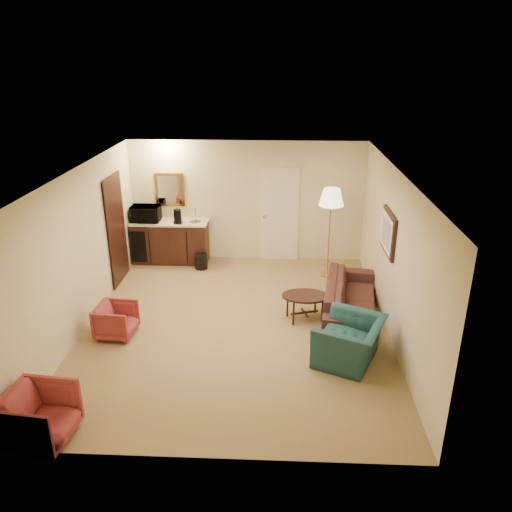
{
  "coord_description": "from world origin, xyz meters",
  "views": [
    {
      "loc": [
        0.67,
        -7.33,
        4.24
      ],
      "look_at": [
        0.31,
        0.5,
        1.06
      ],
      "focal_mm": 35.0,
      "sensor_mm": 36.0,
      "label": 1
    }
  ],
  "objects_px": {
    "sofa": "(351,293)",
    "teal_armchair": "(350,334)",
    "rose_chair_far": "(39,414)",
    "floor_lamp": "(329,233)",
    "wetbar_cabinet": "(171,241)",
    "rose_chair_near": "(116,319)",
    "coffee_table": "(305,307)",
    "microwave": "(145,212)",
    "coffee_maker": "(178,216)",
    "waste_bin": "(201,261)"
  },
  "relations": [
    {
      "from": "wetbar_cabinet",
      "to": "coffee_maker",
      "type": "height_order",
      "value": "coffee_maker"
    },
    {
      "from": "rose_chair_near",
      "to": "coffee_table",
      "type": "height_order",
      "value": "rose_chair_near"
    },
    {
      "from": "rose_chair_near",
      "to": "coffee_table",
      "type": "bearing_deg",
      "value": -72.69
    },
    {
      "from": "wetbar_cabinet",
      "to": "floor_lamp",
      "type": "bearing_deg",
      "value": -10.35
    },
    {
      "from": "teal_armchair",
      "to": "rose_chair_far",
      "type": "distance_m",
      "value": 4.23
    },
    {
      "from": "rose_chair_near",
      "to": "microwave",
      "type": "xyz_separation_m",
      "value": [
        -0.25,
        3.14,
        0.83
      ]
    },
    {
      "from": "teal_armchair",
      "to": "coffee_table",
      "type": "distance_m",
      "value": 1.38
    },
    {
      "from": "wetbar_cabinet",
      "to": "rose_chair_near",
      "type": "height_order",
      "value": "wetbar_cabinet"
    },
    {
      "from": "wetbar_cabinet",
      "to": "coffee_table",
      "type": "distance_m",
      "value": 3.73
    },
    {
      "from": "teal_armchair",
      "to": "rose_chair_near",
      "type": "xyz_separation_m",
      "value": [
        -3.65,
        0.54,
        -0.14
      ]
    },
    {
      "from": "sofa",
      "to": "coffee_maker",
      "type": "xyz_separation_m",
      "value": [
        -3.39,
        2.14,
        0.65
      ]
    },
    {
      "from": "rose_chair_near",
      "to": "teal_armchair",
      "type": "bearing_deg",
      "value": -93.84
    },
    {
      "from": "coffee_table",
      "to": "rose_chair_far",
      "type": "bearing_deg",
      "value": -136.33
    },
    {
      "from": "coffee_table",
      "to": "floor_lamp",
      "type": "relative_size",
      "value": 0.43
    },
    {
      "from": "teal_armchair",
      "to": "rose_chair_far",
      "type": "bearing_deg",
      "value": -39.88
    },
    {
      "from": "rose_chair_near",
      "to": "floor_lamp",
      "type": "height_order",
      "value": "floor_lamp"
    },
    {
      "from": "teal_armchair",
      "to": "microwave",
      "type": "height_order",
      "value": "microwave"
    },
    {
      "from": "coffee_table",
      "to": "sofa",
      "type": "bearing_deg",
      "value": 13.14
    },
    {
      "from": "rose_chair_near",
      "to": "rose_chair_far",
      "type": "relative_size",
      "value": 0.81
    },
    {
      "from": "coffee_maker",
      "to": "teal_armchair",
      "type": "bearing_deg",
      "value": -51.79
    },
    {
      "from": "coffee_table",
      "to": "waste_bin",
      "type": "height_order",
      "value": "coffee_table"
    },
    {
      "from": "microwave",
      "to": "sofa",
      "type": "bearing_deg",
      "value": -28.58
    },
    {
      "from": "sofa",
      "to": "coffee_table",
      "type": "distance_m",
      "value": 0.84
    },
    {
      "from": "rose_chair_far",
      "to": "coffee_table",
      "type": "bearing_deg",
      "value": -40.41
    },
    {
      "from": "rose_chair_near",
      "to": "floor_lamp",
      "type": "relative_size",
      "value": 0.33
    },
    {
      "from": "rose_chair_near",
      "to": "coffee_maker",
      "type": "xyz_separation_m",
      "value": [
        0.46,
        3.02,
        0.77
      ]
    },
    {
      "from": "sofa",
      "to": "coffee_maker",
      "type": "height_order",
      "value": "coffee_maker"
    },
    {
      "from": "sofa",
      "to": "teal_armchair",
      "type": "distance_m",
      "value": 1.43
    },
    {
      "from": "wetbar_cabinet",
      "to": "sofa",
      "type": "distance_m",
      "value": 4.25
    },
    {
      "from": "rose_chair_far",
      "to": "coffee_table",
      "type": "relative_size",
      "value": 0.94
    },
    {
      "from": "rose_chair_far",
      "to": "waste_bin",
      "type": "height_order",
      "value": "rose_chair_far"
    },
    {
      "from": "rose_chair_near",
      "to": "rose_chair_far",
      "type": "height_order",
      "value": "rose_chair_far"
    },
    {
      "from": "coffee_table",
      "to": "microwave",
      "type": "bearing_deg",
      "value": 143.48
    },
    {
      "from": "coffee_table",
      "to": "coffee_maker",
      "type": "relative_size",
      "value": 2.61
    },
    {
      "from": "teal_armchair",
      "to": "microwave",
      "type": "distance_m",
      "value": 5.4
    },
    {
      "from": "coffee_table",
      "to": "microwave",
      "type": "relative_size",
      "value": 1.31
    },
    {
      "from": "rose_chair_far",
      "to": "floor_lamp",
      "type": "bearing_deg",
      "value": -31.54
    },
    {
      "from": "teal_armchair",
      "to": "rose_chair_far",
      "type": "height_order",
      "value": "teal_armchair"
    },
    {
      "from": "coffee_table",
      "to": "floor_lamp",
      "type": "height_order",
      "value": "floor_lamp"
    },
    {
      "from": "coffee_table",
      "to": "floor_lamp",
      "type": "distance_m",
      "value": 2.04
    },
    {
      "from": "teal_armchair",
      "to": "floor_lamp",
      "type": "height_order",
      "value": "floor_lamp"
    },
    {
      "from": "rose_chair_near",
      "to": "rose_chair_far",
      "type": "xyz_separation_m",
      "value": [
        -0.16,
        -2.38,
        0.07
      ]
    },
    {
      "from": "teal_armchair",
      "to": "coffee_table",
      "type": "relative_size",
      "value": 1.27
    },
    {
      "from": "sofa",
      "to": "rose_chair_far",
      "type": "distance_m",
      "value": 5.17
    },
    {
      "from": "waste_bin",
      "to": "rose_chair_near",
      "type": "bearing_deg",
      "value": -109.1
    },
    {
      "from": "wetbar_cabinet",
      "to": "microwave",
      "type": "xyz_separation_m",
      "value": [
        -0.5,
        -0.0,
        0.67
      ]
    },
    {
      "from": "waste_bin",
      "to": "rose_chair_far",
      "type": "bearing_deg",
      "value": -102.27
    },
    {
      "from": "coffee_table",
      "to": "waste_bin",
      "type": "bearing_deg",
      "value": 135.26
    },
    {
      "from": "wetbar_cabinet",
      "to": "rose_chair_near",
      "type": "bearing_deg",
      "value": -94.55
    },
    {
      "from": "rose_chair_far",
      "to": "floor_lamp",
      "type": "distance_m",
      "value": 6.21
    }
  ]
}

